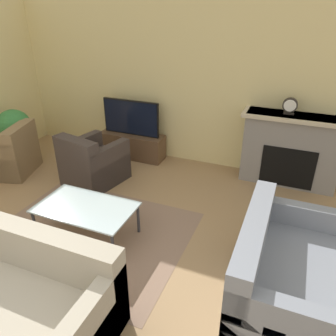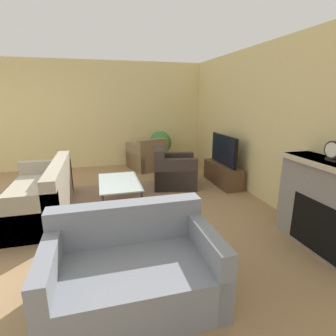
{
  "view_description": "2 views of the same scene",
  "coord_description": "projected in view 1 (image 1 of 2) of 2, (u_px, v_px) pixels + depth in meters",
  "views": [
    {
      "loc": [
        2.01,
        -0.6,
        2.56
      ],
      "look_at": [
        0.66,
        2.67,
        0.75
      ],
      "focal_mm": 35.0,
      "sensor_mm": 36.0,
      "label": 1
    },
    {
      "loc": [
        4.23,
        1.68,
        1.82
      ],
      "look_at": [
        0.65,
        2.64,
        0.81
      ],
      "focal_mm": 28.0,
      "sensor_mm": 36.0,
      "label": 2
    }
  ],
  "objects": [
    {
      "name": "wall_back",
      "position": [
        173.0,
        82.0,
        5.43
      ],
      "size": [
        8.75,
        0.06,
        2.7
      ],
      "color": "beige",
      "rests_on": "ground_plane"
    },
    {
      "name": "area_rug",
      "position": [
        91.0,
        234.0,
        4.02
      ],
      "size": [
        2.34,
        1.87,
        0.0
      ],
      "color": "#896B56",
      "rests_on": "ground_plane"
    },
    {
      "name": "fireplace",
      "position": [
        291.0,
        149.0,
        4.91
      ],
      "size": [
        1.51,
        0.46,
        1.1
      ],
      "color": "gray",
      "rests_on": "ground_plane"
    },
    {
      "name": "tv_stand",
      "position": [
        133.0,
        145.0,
        5.93
      ],
      "size": [
        1.17,
        0.37,
        0.44
      ],
      "color": "brown",
      "rests_on": "ground_plane"
    },
    {
      "name": "tv",
      "position": [
        131.0,
        118.0,
        5.69
      ],
      "size": [
        1.04,
        0.06,
        0.61
      ],
      "color": "black",
      "rests_on": "tv_stand"
    },
    {
      "name": "couch_sectional",
      "position": [
        5.0,
        294.0,
        2.84
      ],
      "size": [
        1.99,
        0.9,
        0.82
      ],
      "color": "#9E937F",
      "rests_on": "ground_plane"
    },
    {
      "name": "couch_loveseat",
      "position": [
        285.0,
        274.0,
        3.05
      ],
      "size": [
        0.96,
        1.49,
        0.82
      ],
      "rotation": [
        0.0,
        0.0,
        1.57
      ],
      "color": "gray",
      "rests_on": "ground_plane"
    },
    {
      "name": "armchair_by_window",
      "position": [
        6.0,
        156.0,
        5.35
      ],
      "size": [
        1.07,
        1.0,
        0.82
      ],
      "rotation": [
        0.0,
        0.0,
        -1.27
      ],
      "color": "#8C704C",
      "rests_on": "ground_plane"
    },
    {
      "name": "armchair_accent",
      "position": [
        93.0,
        165.0,
        5.04
      ],
      "size": [
        0.89,
        0.98,
        0.82
      ],
      "rotation": [
        0.0,
        0.0,
        2.93
      ],
      "color": "#3D332D",
      "rests_on": "ground_plane"
    },
    {
      "name": "coffee_table",
      "position": [
        86.0,
        209.0,
        3.83
      ],
      "size": [
        1.14,
        0.67,
        0.42
      ],
      "color": "#333338",
      "rests_on": "ground_plane"
    },
    {
      "name": "potted_plant",
      "position": [
        14.0,
        128.0,
        5.55
      ],
      "size": [
        0.58,
        0.58,
        0.95
      ],
      "color": "#AD704C",
      "rests_on": "ground_plane"
    },
    {
      "name": "mantel_clock",
      "position": [
        290.0,
        106.0,
        4.66
      ],
      "size": [
        0.21,
        0.07,
        0.24
      ],
      "color": "#28231E",
      "rests_on": "fireplace"
    }
  ]
}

